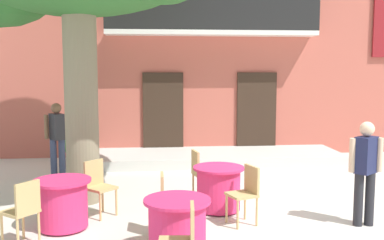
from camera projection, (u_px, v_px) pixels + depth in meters
name	position (u px, v px, depth m)	size (l,w,h in m)	color
ground_plane	(288.00, 210.00, 7.77)	(120.00, 120.00, 0.00)	beige
building_facade	(202.00, 26.00, 14.19)	(13.00, 5.09, 7.50)	#BC5B4C
entrance_step_platform	(215.00, 157.00, 11.71)	(6.48, 1.88, 0.25)	silver
cafe_table_near_tree	(218.00, 188.00, 7.67)	(0.86, 0.86, 0.76)	#E52D66
cafe_chair_near_tree_0	(246.00, 190.00, 7.01)	(0.51, 0.51, 0.91)	tan
cafe_chair_near_tree_1	(201.00, 171.00, 8.35)	(0.47, 0.47, 0.91)	tan
cafe_table_middle	(63.00, 203.00, 6.80)	(0.86, 0.86, 0.76)	#E52D66
cafe_chair_middle_0	(23.00, 208.00, 6.12)	(0.56, 0.56, 0.91)	tan
cafe_chair_middle_1	(98.00, 184.00, 7.42)	(0.57, 0.57, 0.91)	tan
cafe_table_front	(177.00, 227.00, 5.79)	(0.86, 0.86, 0.76)	#E52D66
cafe_chair_front_0	(183.00, 238.00, 5.03)	(0.43, 0.43, 0.91)	tan
cafe_chair_front_1	(169.00, 200.00, 6.52)	(0.41, 0.41, 0.91)	tan
ground_planter_left	(71.00, 150.00, 11.11)	(0.37, 0.37, 0.77)	slate
pedestrian_near_entrance	(365.00, 167.00, 6.89)	(0.53, 0.38, 1.61)	#232328
pedestrian_mid_plaza	(57.00, 137.00, 9.79)	(0.53, 0.40, 1.67)	#384260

